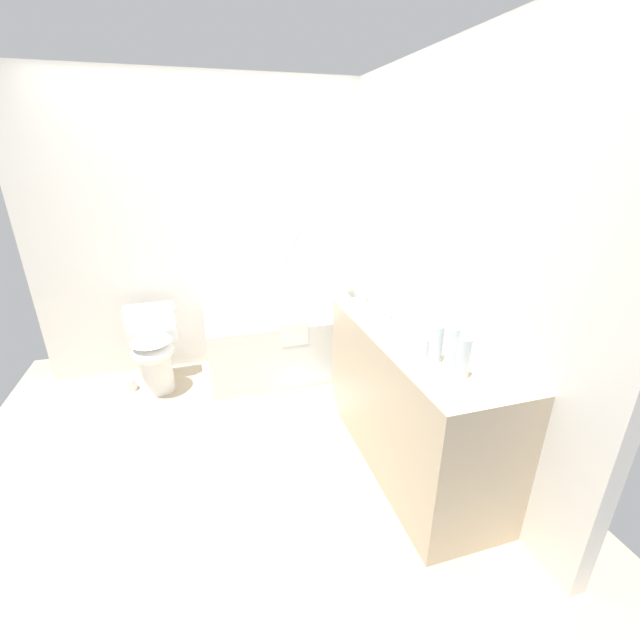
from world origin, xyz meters
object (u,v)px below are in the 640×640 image
object	(u,v)px
toilet	(154,350)
bath_mat	(321,401)
drinking_glass_1	(385,311)
bathtub	(287,339)
water_bottle_2	(463,358)
sink_faucet	(437,326)
drinking_glass_0	(424,346)
water_bottle_0	(436,343)
water_bottle_1	(452,347)
sink_basin	(408,331)
water_bottle_3	(362,290)
drinking_glass_2	(375,300)
toilet_paper_roll	(129,385)

from	to	relation	value
toilet	bath_mat	xyz separation A→B (m)	(1.28, -0.60, -0.36)
drinking_glass_1	bath_mat	bearing A→B (deg)	121.25
bathtub	water_bottle_2	world-z (taller)	bathtub
sink_faucet	drinking_glass_1	bearing A→B (deg)	126.74
water_bottle_2	drinking_glass_0	world-z (taller)	water_bottle_2
water_bottle_0	water_bottle_1	bearing A→B (deg)	-57.12
drinking_glass_0	drinking_glass_1	distance (m)	0.53
toilet	sink_basin	xyz separation A→B (m)	(1.59, -1.37, 0.55)
water_bottle_1	bath_mat	world-z (taller)	water_bottle_1
water_bottle_1	drinking_glass_1	world-z (taller)	water_bottle_1
sink_basin	water_bottle_0	bearing A→B (deg)	-93.34
bathtub	toilet	distance (m)	1.14
drinking_glass_0	bath_mat	size ratio (longest dim) A/B	0.17
water_bottle_2	toilet	bearing A→B (deg)	130.29
water_bottle_3	sink_faucet	bearing A→B (deg)	-69.37
drinking_glass_1	drinking_glass_2	bearing A→B (deg)	82.25
water_bottle_2	drinking_glass_0	xyz separation A→B (m)	(-0.05, 0.27, -0.06)
bathtub	bath_mat	world-z (taller)	bathtub
toilet	drinking_glass_1	size ratio (longest dim) A/B	7.01
water_bottle_1	bath_mat	distance (m)	1.57
bathtub	sink_faucet	world-z (taller)	bathtub
toilet	sink_faucet	xyz separation A→B (m)	(1.79, -1.37, 0.56)
bathtub	drinking_glass_2	bearing A→B (deg)	-61.07
drinking_glass_0	sink_faucet	bearing A→B (deg)	47.86
toilet	bathtub	bearing A→B (deg)	88.22
toilet	toilet_paper_roll	world-z (taller)	toilet
water_bottle_0	water_bottle_2	xyz separation A→B (m)	(0.03, -0.19, 0.01)
toilet	water_bottle_3	size ratio (longest dim) A/B	3.91
drinking_glass_1	drinking_glass_2	world-z (taller)	drinking_glass_1
drinking_glass_1	bathtub	bearing A→B (deg)	111.96
toilet	water_bottle_1	size ratio (longest dim) A/B	3.08
water_bottle_3	water_bottle_2	bearing A→B (deg)	-87.35
sink_basin	water_bottle_1	world-z (taller)	water_bottle_1
toilet	water_bottle_1	distance (m)	2.48
water_bottle_0	toilet_paper_roll	distance (m)	2.68
drinking_glass_0	drinking_glass_2	size ratio (longest dim) A/B	1.23
drinking_glass_2	sink_faucet	bearing A→B (deg)	-70.98
sink_faucet	bath_mat	world-z (taller)	sink_faucet
drinking_glass_0	drinking_glass_2	xyz separation A→B (m)	(0.05, 0.77, -0.01)
drinking_glass_0	drinking_glass_2	distance (m)	0.77
drinking_glass_1	toilet_paper_roll	xyz separation A→B (m)	(-1.82, 1.11, -0.89)
water_bottle_1	drinking_glass_2	xyz separation A→B (m)	(-0.01, 0.92, -0.07)
toilet	water_bottle_0	world-z (taller)	water_bottle_0
sink_faucet	drinking_glass_2	distance (m)	0.55
drinking_glass_1	water_bottle_1	bearing A→B (deg)	-86.21
water_bottle_0	water_bottle_1	world-z (taller)	water_bottle_1
sink_basin	toilet_paper_roll	xyz separation A→B (m)	(-1.84, 1.39, -0.86)
bath_mat	toilet_paper_roll	world-z (taller)	toilet_paper_roll
sink_faucet	bathtub	bearing A→B (deg)	115.36
toilet	drinking_glass_1	xyz separation A→B (m)	(1.57, -1.09, 0.58)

